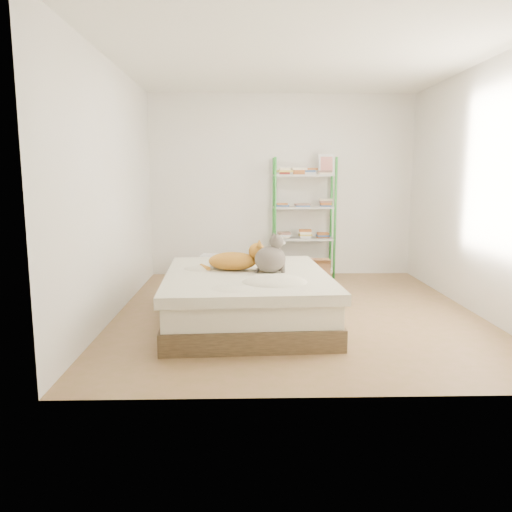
{
  "coord_description": "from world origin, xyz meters",
  "views": [
    {
      "loc": [
        -0.56,
        -5.19,
        1.45
      ],
      "look_at": [
        -0.43,
        -0.07,
        0.62
      ],
      "focal_mm": 35.0,
      "sensor_mm": 36.0,
      "label": 1
    }
  ],
  "objects_px": {
    "shelf_unit": "(304,216)",
    "cardboard_box": "(311,273)",
    "bed": "(247,297)",
    "grey_cat": "(270,253)",
    "orange_cat": "(233,259)",
    "white_bin": "(213,267)"
  },
  "relations": [
    {
      "from": "cardboard_box",
      "to": "shelf_unit",
      "type": "bearing_deg",
      "value": 97.54
    },
    {
      "from": "orange_cat",
      "to": "shelf_unit",
      "type": "bearing_deg",
      "value": 68.33
    },
    {
      "from": "white_bin",
      "to": "cardboard_box",
      "type": "bearing_deg",
      "value": -16.85
    },
    {
      "from": "grey_cat",
      "to": "shelf_unit",
      "type": "height_order",
      "value": "shelf_unit"
    },
    {
      "from": "shelf_unit",
      "to": "grey_cat",
      "type": "bearing_deg",
      "value": -105.12
    },
    {
      "from": "grey_cat",
      "to": "shelf_unit",
      "type": "distance_m",
      "value": 2.32
    },
    {
      "from": "shelf_unit",
      "to": "cardboard_box",
      "type": "distance_m",
      "value": 0.93
    },
    {
      "from": "bed",
      "to": "white_bin",
      "type": "xyz_separation_m",
      "value": [
        -0.46,
        2.04,
        -0.07
      ]
    },
    {
      "from": "grey_cat",
      "to": "white_bin",
      "type": "height_order",
      "value": "grey_cat"
    },
    {
      "from": "bed",
      "to": "shelf_unit",
      "type": "distance_m",
      "value": 2.48
    },
    {
      "from": "bed",
      "to": "cardboard_box",
      "type": "distance_m",
      "value": 1.86
    },
    {
      "from": "orange_cat",
      "to": "white_bin",
      "type": "distance_m",
      "value": 1.98
    },
    {
      "from": "orange_cat",
      "to": "grey_cat",
      "type": "distance_m",
      "value": 0.4
    },
    {
      "from": "shelf_unit",
      "to": "white_bin",
      "type": "height_order",
      "value": "shelf_unit"
    },
    {
      "from": "orange_cat",
      "to": "shelf_unit",
      "type": "relative_size",
      "value": 0.33
    },
    {
      "from": "shelf_unit",
      "to": "white_bin",
      "type": "distance_m",
      "value": 1.49
    },
    {
      "from": "bed",
      "to": "cardboard_box",
      "type": "xyz_separation_m",
      "value": [
        0.86,
        1.64,
        -0.08
      ]
    },
    {
      "from": "shelf_unit",
      "to": "cardboard_box",
      "type": "relative_size",
      "value": 3.34
    },
    {
      "from": "grey_cat",
      "to": "cardboard_box",
      "type": "bearing_deg",
      "value": -34.1
    },
    {
      "from": "bed",
      "to": "grey_cat",
      "type": "relative_size",
      "value": 5.4
    },
    {
      "from": "cardboard_box",
      "to": "white_bin",
      "type": "xyz_separation_m",
      "value": [
        -1.32,
        0.4,
        0.01
      ]
    },
    {
      "from": "cardboard_box",
      "to": "orange_cat",
      "type": "bearing_deg",
      "value": -118.57
    }
  ]
}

